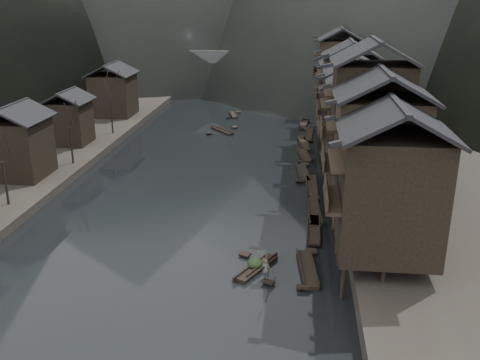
# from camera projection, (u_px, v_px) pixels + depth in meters

# --- Properties ---
(water) EXTENTS (300.00, 300.00, 0.00)m
(water) POSITION_uv_depth(u_px,v_px,m) (179.00, 228.00, 49.59)
(water) COLOR black
(water) RESTS_ON ground
(right_bank) EXTENTS (40.00, 200.00, 1.80)m
(right_bank) POSITION_uv_depth(u_px,v_px,m) (456.00, 127.00, 83.03)
(right_bank) COLOR #2D2823
(right_bank) RESTS_ON ground
(left_bank) EXTENTS (40.00, 200.00, 1.20)m
(left_bank) POSITION_uv_depth(u_px,v_px,m) (29.00, 117.00, 90.59)
(left_bank) COLOR #2D2823
(left_bank) RESTS_ON ground
(stilt_houses) EXTENTS (9.00, 67.60, 16.99)m
(stilt_houses) POSITION_uv_depth(u_px,v_px,m) (357.00, 97.00, 62.27)
(stilt_houses) COLOR black
(stilt_houses) RESTS_ON ground
(left_houses) EXTENTS (8.10, 53.20, 8.73)m
(left_houses) POSITION_uv_depth(u_px,v_px,m) (56.00, 116.00, 68.73)
(left_houses) COLOR black
(left_houses) RESTS_ON left_bank
(bare_trees) EXTENTS (3.94, 42.99, 7.88)m
(bare_trees) POSITION_uv_depth(u_px,v_px,m) (55.00, 124.00, 60.94)
(bare_trees) COLOR black
(bare_trees) RESTS_ON left_bank
(moored_sampans) EXTENTS (2.78, 60.96, 0.47)m
(moored_sampans) POSITION_uv_depth(u_px,v_px,m) (307.00, 163.00, 67.89)
(moored_sampans) COLOR black
(moored_sampans) RESTS_ON water
(midriver_boats) EXTENTS (6.48, 30.34, 0.45)m
(midriver_boats) POSITION_uv_depth(u_px,v_px,m) (226.00, 114.00, 94.88)
(midriver_boats) COLOR black
(midriver_boats) RESTS_ON water
(stone_bridge) EXTENTS (40.00, 6.00, 9.00)m
(stone_bridge) POSITION_uv_depth(u_px,v_px,m) (252.00, 68.00, 115.33)
(stone_bridge) COLOR #4C4C4F
(stone_bridge) RESTS_ON ground
(hero_sampan) EXTENTS (3.32, 5.23, 0.44)m
(hero_sampan) POSITION_uv_depth(u_px,v_px,m) (256.00, 267.00, 42.17)
(hero_sampan) COLOR black
(hero_sampan) RESTS_ON water
(cargo_heap) EXTENTS (1.19, 1.56, 0.72)m
(cargo_heap) POSITION_uv_depth(u_px,v_px,m) (255.00, 259.00, 42.19)
(cargo_heap) COLOR black
(cargo_heap) RESTS_ON hero_sampan
(boatman) EXTENTS (0.67, 0.50, 1.65)m
(boatman) POSITION_uv_depth(u_px,v_px,m) (266.00, 266.00, 40.15)
(boatman) COLOR #5F5F62
(boatman) RESTS_ON hero_sampan
(bamboo_pole) EXTENTS (1.58, 2.22, 3.53)m
(bamboo_pole) POSITION_uv_depth(u_px,v_px,m) (269.00, 235.00, 39.26)
(bamboo_pole) COLOR #8C7A51
(bamboo_pole) RESTS_ON boatman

